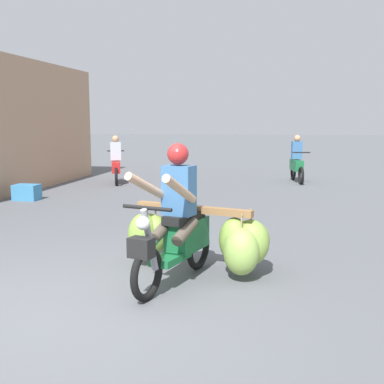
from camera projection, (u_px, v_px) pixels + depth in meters
The scene contains 5 objects.
ground_plane at pixel (72, 311), 4.70m from camera, with size 120.00×120.00×0.00m, color #56595E.
motorbike_main_loaded at pixel (197, 235), 5.73m from camera, with size 1.84×1.79×1.58m.
motorbike_distant_ahead_left at pixel (116, 164), 14.12m from camera, with size 0.73×1.55×1.40m.
motorbike_distant_ahead_right at pixel (297, 163), 14.51m from camera, with size 0.57×1.61×1.40m.
produce_crate at pixel (27, 192), 11.25m from camera, with size 0.56×0.40×0.36m, color teal.
Camera 1 is at (2.00, -4.18, 1.83)m, focal length 45.54 mm.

